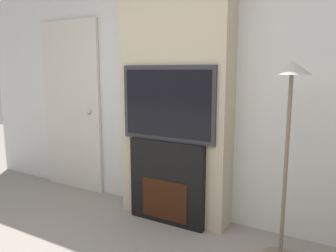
% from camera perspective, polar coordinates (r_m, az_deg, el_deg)
% --- Properties ---
extents(wall_back, '(6.00, 0.06, 2.70)m').
position_cam_1_polar(wall_back, '(3.34, 2.72, 7.32)').
color(wall_back, silver).
rests_on(wall_back, ground_plane).
extents(chimney_breast, '(1.12, 0.28, 2.70)m').
position_cam_1_polar(chimney_breast, '(3.19, 1.29, 7.22)').
color(chimney_breast, '#BCAD8E').
rests_on(chimney_breast, ground_plane).
extents(fireplace, '(0.80, 0.15, 0.82)m').
position_cam_1_polar(fireplace, '(3.25, -0.01, -9.73)').
color(fireplace, black).
rests_on(fireplace, ground_plane).
extents(television, '(0.97, 0.07, 0.71)m').
position_cam_1_polar(television, '(3.08, -0.03, 3.92)').
color(television, '#2D2D33').
rests_on(television, fireplace).
extents(floor_lamp, '(0.28, 0.28, 1.56)m').
position_cam_1_polar(floor_lamp, '(2.58, 20.33, 1.69)').
color(floor_lamp, '#726651').
rests_on(floor_lamp, ground_plane).
extents(entry_door, '(0.91, 0.09, 2.08)m').
position_cam_1_polar(entry_door, '(4.25, -16.43, 3.24)').
color(entry_door, beige).
rests_on(entry_door, ground_plane).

